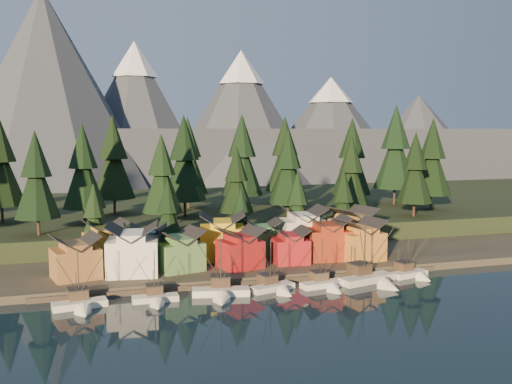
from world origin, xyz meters
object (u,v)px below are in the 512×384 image
object	(u,v)px
boat_2	(221,285)
boat_4	(326,278)
boat_1	(156,292)
boat_5	(372,272)
boat_0	(80,297)
house_back_1	(149,244)
house_back_0	(106,241)
house_front_1	(133,248)
boat_6	(413,267)
boat_3	(275,281)
house_front_0	(75,256)

from	to	relation	value
boat_2	boat_4	world-z (taller)	boat_2
boat_1	boat_5	distance (m)	41.28
boat_0	boat_5	world-z (taller)	boat_5
boat_1	house_back_1	size ratio (longest dim) A/B	1.16
boat_1	house_back_0	world-z (taller)	house_back_0
boat_0	house_back_0	bearing A→B (deg)	69.94
house_front_1	boat_1	bearing A→B (deg)	-71.70
boat_2	boat_6	world-z (taller)	boat_2
boat_3	boat_6	size ratio (longest dim) A/B	1.00
boat_2	boat_3	bearing A→B (deg)	14.55
boat_4	house_front_1	world-z (taller)	house_front_1
boat_2	house_front_1	xyz separation A→B (m)	(-14.05, 14.97, 4.49)
boat_0	boat_2	distance (m)	23.85
boat_4	boat_6	bearing A→B (deg)	-1.17
house_front_1	boat_3	bearing A→B (deg)	-21.99
boat_3	boat_6	bearing A→B (deg)	-13.49
boat_0	boat_3	world-z (taller)	boat_0
boat_0	house_back_1	world-z (taller)	house_back_1
boat_5	boat_4	bearing A→B (deg)	165.96
house_front_0	boat_4	bearing A→B (deg)	-33.35
boat_1	house_back_0	distance (m)	26.77
boat_1	boat_6	world-z (taller)	boat_6
boat_1	house_front_0	xyz separation A→B (m)	(-13.18, 15.08, 3.95)
house_back_0	boat_2	bearing A→B (deg)	-65.32
boat_2	house_front_0	bearing A→B (deg)	160.31
boat_4	house_front_0	bearing A→B (deg)	153.72
boat_5	boat_0	bearing A→B (deg)	164.81
boat_0	boat_2	xyz separation A→B (m)	(23.85, 0.08, 0.12)
boat_1	boat_3	bearing A→B (deg)	2.70
boat_0	house_front_0	distance (m)	15.60
boat_4	house_back_1	xyz separation A→B (m)	(-30.32, 22.44, 4.04)
boat_4	boat_6	size ratio (longest dim) A/B	0.97
house_back_1	boat_6	bearing A→B (deg)	-14.89
boat_5	house_back_1	xyz separation A→B (m)	(-39.98, 22.22, 3.62)
house_front_1	house_back_0	size ratio (longest dim) A/B	1.12
boat_6	boat_0	bearing A→B (deg)	167.90
boat_1	boat_5	world-z (taller)	boat_5
boat_5	house_back_1	world-z (taller)	boat_5
boat_4	house_front_0	world-z (taller)	house_front_0
boat_1	house_front_0	size ratio (longest dim) A/B	0.98
boat_1	boat_3	distance (m)	21.83
boat_1	boat_4	bearing A→B (deg)	1.00
boat_0	boat_6	bearing A→B (deg)	-6.73
boat_2	boat_1	bearing A→B (deg)	-168.16
house_front_0	boat_3	bearing A→B (deg)	-37.13
house_front_1	house_back_1	world-z (taller)	house_front_1
boat_2	house_front_1	bearing A→B (deg)	144.85
boat_3	house_front_0	size ratio (longest dim) A/B	1.05
house_front_0	house_back_0	world-z (taller)	house_back_0
boat_2	boat_3	distance (m)	10.33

